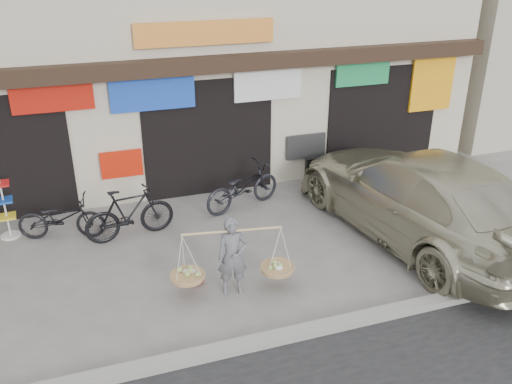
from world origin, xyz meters
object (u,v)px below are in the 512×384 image
object	(u,v)px
bike_0	(61,218)
suv	(418,195)
street_vendor	(233,260)
display_rack	(6,211)
bike_1	(130,213)
bike_2	(242,187)

from	to	relation	value
bike_0	suv	world-z (taller)	suv
street_vendor	display_rack	xyz separation A→B (m)	(-3.74, 3.28, -0.06)
bike_1	bike_0	bearing A→B (deg)	64.03
bike_1	bike_2	size ratio (longest dim) A/B	0.94
bike_0	display_rack	size ratio (longest dim) A/B	1.20
bike_1	display_rack	size ratio (longest dim) A/B	1.25
street_vendor	bike_0	size ratio (longest dim) A/B	1.20
street_vendor	display_rack	world-z (taller)	display_rack
bike_2	display_rack	size ratio (longest dim) A/B	1.34
bike_0	bike_1	world-z (taller)	bike_1
bike_0	suv	bearing A→B (deg)	-92.98
bike_2	suv	bearing A→B (deg)	-146.80
bike_2	suv	size ratio (longest dim) A/B	0.30
bike_1	suv	bearing A→B (deg)	-115.66
suv	bike_0	bearing A→B (deg)	-24.94
street_vendor	bike_1	size ratio (longest dim) A/B	1.15
display_rack	bike_1	bearing A→B (deg)	-19.46
bike_0	display_rack	distance (m)	1.12
bike_1	bike_2	world-z (taller)	bike_1
bike_1	suv	world-z (taller)	suv
bike_0	suv	xyz separation A→B (m)	(6.76, -2.12, 0.43)
bike_0	bike_1	size ratio (longest dim) A/B	0.96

